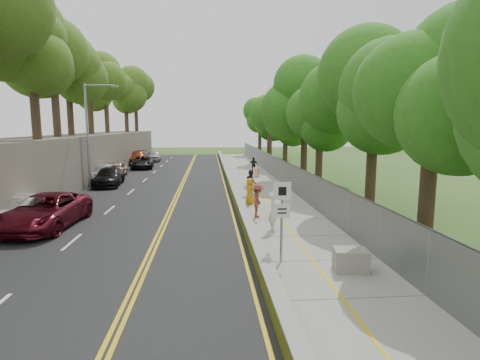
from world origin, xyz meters
TOP-DOWN VIEW (x-y plane):
  - ground at (0.00, 0.00)m, footprint 140.00×140.00m
  - road at (-5.40, 15.00)m, footprint 11.20×66.00m
  - sidewalk at (2.55, 15.00)m, footprint 4.20×66.00m
  - jersey_barrier at (0.25, 15.00)m, footprint 0.42×66.00m
  - rock_embankment at (-13.50, 15.00)m, footprint 5.00×66.00m
  - chainlink_fence at (4.65, 15.00)m, footprint 0.04×66.00m
  - trees_embankment at (-13.00, 15.00)m, footprint 6.40×66.00m
  - trees_fenceside at (7.00, 15.00)m, footprint 7.00×66.00m
  - streetlight at (-10.46, 14.00)m, footprint 2.52×0.22m
  - signpost at (1.05, -3.02)m, footprint 0.62×0.09m
  - construction_barrel at (3.00, 19.20)m, footprint 0.53×0.53m
  - concrete_block at (3.20, -4.00)m, footprint 1.22×0.99m
  - car_1 at (-10.48, 3.13)m, footprint 1.51×4.30m
  - car_2 at (-9.20, 2.40)m, footprint 2.98×5.87m
  - car_3 at (-9.56, 15.13)m, footprint 2.34×5.04m
  - car_4 at (-10.30, 20.68)m, footprint 1.83×4.23m
  - car_5 at (-10.60, 16.93)m, footprint 1.70×4.50m
  - car_6 at (-9.00, 27.45)m, footprint 2.78×5.21m
  - car_7 at (-10.60, 32.44)m, footprint 2.30×5.62m
  - car_8 at (-9.00, 36.23)m, footprint 2.09×4.62m
  - painter_0 at (1.01, 6.88)m, footprint 0.53×0.80m
  - painter_1 at (1.45, 1.00)m, footprint 0.46×0.67m
  - painter_2 at (1.45, 10.10)m, footprint 0.79×0.95m
  - painter_3 at (1.06, 3.52)m, footprint 0.94×1.28m
  - person_far at (3.09, 22.27)m, footprint 0.98×0.51m

SIDE VIEW (x-z plane):
  - ground at x=0.00m, z-range 0.00..0.00m
  - road at x=-5.40m, z-range 0.00..0.04m
  - sidewalk at x=2.55m, z-range 0.00..0.05m
  - jersey_barrier at x=0.25m, z-range 0.00..0.60m
  - concrete_block at x=3.20m, z-range 0.05..0.78m
  - construction_barrel at x=3.00m, z-range 0.05..0.91m
  - car_6 at x=-9.00m, z-range 0.04..1.43m
  - car_1 at x=-10.48m, z-range 0.04..1.45m
  - car_4 at x=-10.30m, z-range 0.04..1.46m
  - car_3 at x=-9.56m, z-range 0.04..1.47m
  - car_5 at x=-10.60m, z-range 0.04..1.51m
  - car_8 at x=-9.00m, z-range 0.04..1.58m
  - car_2 at x=-9.20m, z-range 0.04..1.63m
  - person_far at x=3.09m, z-range 0.05..1.65m
  - car_7 at x=-10.60m, z-range 0.04..1.67m
  - painter_0 at x=1.01m, z-range 0.05..1.67m
  - painter_2 at x=1.45m, z-range 0.05..1.80m
  - painter_1 at x=1.45m, z-range 0.05..1.82m
  - painter_3 at x=1.06m, z-range 0.05..1.82m
  - chainlink_fence at x=4.65m, z-range 0.00..2.00m
  - signpost at x=1.05m, z-range 0.41..3.51m
  - rock_embankment at x=-13.50m, z-range 0.00..4.00m
  - streetlight at x=-10.46m, z-range 0.64..8.64m
  - trees_fenceside at x=7.00m, z-range 0.00..14.00m
  - trees_embankment at x=-13.00m, z-range 4.00..17.00m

